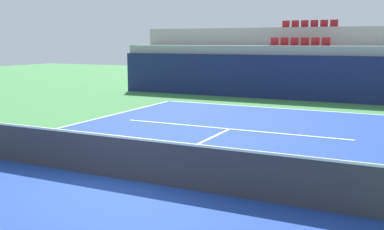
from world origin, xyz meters
The scene contains 11 objects.
ground_plane centered at (0.00, 0.00, 0.00)m, with size 80.00×80.00×0.00m, color #387A3D.
court_surface centered at (0.00, 0.00, 0.01)m, with size 11.00×24.00×0.01m, color navy.
baseline_far centered at (0.00, 11.95, 0.01)m, with size 11.00×0.10×0.00m, color white.
service_line_far centered at (0.00, 6.40, 0.01)m, with size 8.26×0.10×0.00m, color white.
centre_service_line centered at (0.00, 3.20, 0.01)m, with size 0.10×6.40×0.00m, color white.
back_wall centered at (0.00, 15.24, 1.16)m, with size 20.13×0.30×2.31m, color navy.
stands_tier_lower centered at (0.00, 16.59, 1.39)m, with size 20.13×2.40×2.79m, color #9E9E99.
stands_tier_upper centered at (0.00, 18.99, 1.90)m, with size 20.13×2.40×3.81m, color #9E9E99.
seating_row_lower centered at (0.00, 16.69, 2.91)m, with size 3.22×0.44×0.44m.
seating_row_upper centered at (0.00, 19.09, 3.93)m, with size 3.22×0.44×0.44m.
tennis_net centered at (0.00, 0.00, 0.51)m, with size 11.08×0.08×1.07m.
Camera 1 is at (5.50, -7.91, 3.01)m, focal length 41.96 mm.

